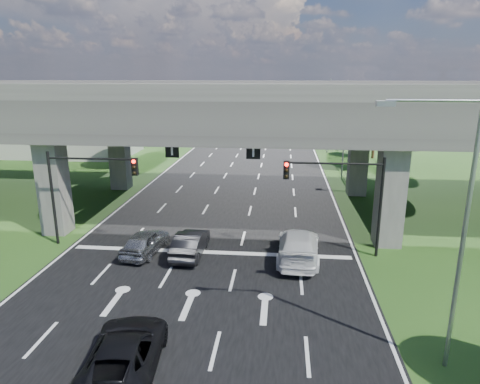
% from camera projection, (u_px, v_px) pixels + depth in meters
% --- Properties ---
extents(ground, '(160.00, 160.00, 0.00)m').
position_uv_depth(ground, '(199.00, 279.00, 22.76)').
color(ground, '#214315').
rests_on(ground, ground).
extents(road, '(18.00, 120.00, 0.03)m').
position_uv_depth(road, '(224.00, 218.00, 32.35)').
color(road, black).
rests_on(road, ground).
extents(overpass, '(80.00, 15.00, 10.00)m').
position_uv_depth(overpass, '(227.00, 110.00, 32.18)').
color(overpass, '#322F2D').
rests_on(overpass, ground).
extents(warehouse, '(20.00, 10.00, 4.00)m').
position_uv_depth(warehouse, '(60.00, 139.00, 58.30)').
color(warehouse, '#9E9E99').
rests_on(warehouse, ground).
extents(signal_right, '(5.76, 0.54, 6.00)m').
position_uv_depth(signal_right, '(344.00, 188.00, 24.69)').
color(signal_right, black).
rests_on(signal_right, ground).
extents(signal_left, '(5.76, 0.54, 6.00)m').
position_uv_depth(signal_left, '(84.00, 181.00, 26.18)').
color(signal_left, black).
rests_on(signal_left, ground).
extents(streetlight_near, '(3.38, 0.25, 10.00)m').
position_uv_depth(streetlight_near, '(454.00, 217.00, 14.49)').
color(streetlight_near, gray).
rests_on(streetlight_near, ground).
extents(streetlight_far, '(3.38, 0.25, 10.00)m').
position_uv_depth(streetlight_far, '(341.00, 122.00, 43.28)').
color(streetlight_far, gray).
rests_on(streetlight_far, ground).
extents(streetlight_beyond, '(3.38, 0.25, 10.00)m').
position_uv_depth(streetlight_beyond, '(326.00, 110.00, 58.63)').
color(streetlight_beyond, gray).
rests_on(streetlight_beyond, ground).
extents(tree_left_near, '(4.50, 4.50, 7.80)m').
position_uv_depth(tree_left_near, '(119.00, 127.00, 47.77)').
color(tree_left_near, black).
rests_on(tree_left_near, ground).
extents(tree_left_mid, '(3.91, 3.90, 6.76)m').
position_uv_depth(tree_left_mid, '(120.00, 125.00, 55.90)').
color(tree_left_mid, black).
rests_on(tree_left_mid, ground).
extents(tree_left_far, '(4.80, 4.80, 8.32)m').
position_uv_depth(tree_left_far, '(166.00, 113.00, 62.94)').
color(tree_left_far, black).
rests_on(tree_left_far, ground).
extents(tree_right_near, '(4.20, 4.20, 7.28)m').
position_uv_depth(tree_right_near, '(363.00, 131.00, 47.19)').
color(tree_right_near, black).
rests_on(tree_right_near, ground).
extents(tree_right_mid, '(3.91, 3.90, 6.76)m').
position_uv_depth(tree_right_mid, '(375.00, 126.00, 54.67)').
color(tree_right_mid, black).
rests_on(tree_right_mid, ground).
extents(tree_right_far, '(4.50, 4.50, 7.80)m').
position_uv_depth(tree_right_far, '(337.00, 115.00, 62.56)').
color(tree_right_far, black).
rests_on(tree_right_far, ground).
extents(car_silver, '(2.26, 4.48, 1.46)m').
position_uv_depth(car_silver, '(145.00, 242.00, 25.80)').
color(car_silver, '#919498').
rests_on(car_silver, road).
extents(car_dark, '(1.65, 4.50, 1.47)m').
position_uv_depth(car_dark, '(190.00, 243.00, 25.54)').
color(car_dark, black).
rests_on(car_dark, road).
extents(car_white, '(2.64, 5.92, 1.69)m').
position_uv_depth(car_white, '(298.00, 246.00, 24.90)').
color(car_white, silver).
rests_on(car_white, road).
extents(car_trailing, '(3.02, 5.63, 1.51)m').
position_uv_depth(car_trailing, '(124.00, 354.00, 15.40)').
color(car_trailing, black).
rests_on(car_trailing, road).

